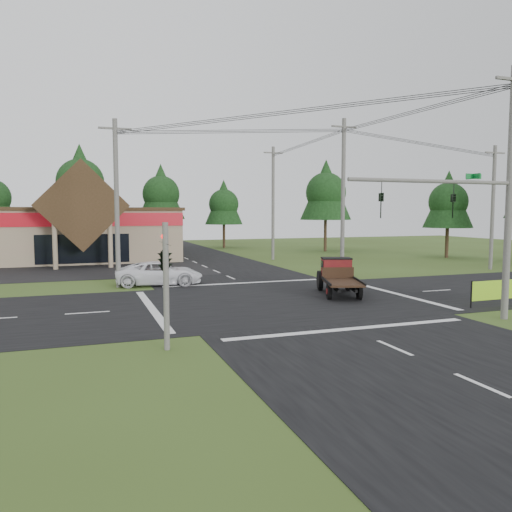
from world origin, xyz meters
name	(u,v)px	position (x,y,z in m)	size (l,w,h in m)	color
ground	(284,301)	(0.00, 0.00, 0.00)	(120.00, 120.00, 0.00)	#384B1A
road_ns	(284,301)	(0.00, 0.00, 0.01)	(12.00, 120.00, 0.02)	black
road_ew	(284,301)	(0.00, 0.00, 0.01)	(120.00, 12.00, 0.02)	black
parking_apron	(31,271)	(-14.00, 19.00, 0.01)	(28.00, 14.00, 0.02)	black
cvs_building	(21,232)	(-15.70, 29.57, 2.78)	(30.40, 18.20, 9.19)	tan
traffic_signal_mast	(478,220)	(5.82, -7.50, 4.43)	(8.12, 0.24, 7.00)	#595651
traffic_signal_corner	(165,248)	(-7.50, -7.32, 3.52)	(0.53, 2.48, 4.40)	#595651
utility_pole_nr	(510,192)	(7.50, -7.50, 5.64)	(2.00, 0.30, 11.00)	#595651
utility_pole_nw	(117,202)	(-8.00, 8.00, 5.39)	(2.00, 0.30, 10.50)	#595651
utility_pole_ne	(343,197)	(8.00, 8.00, 5.89)	(2.00, 0.30, 11.50)	#595651
utility_pole_far	(493,206)	(22.00, 8.00, 5.24)	(2.00, 0.30, 10.20)	#595651
utility_pole_n	(273,202)	(8.00, 22.00, 5.74)	(2.00, 0.30, 11.20)	#595651
tree_row_c	(80,180)	(-10.00, 41.00, 8.72)	(7.28, 7.28, 13.13)	#332316
tree_row_d	(161,192)	(0.00, 42.00, 7.38)	(6.16, 6.16, 11.11)	#332316
tree_row_e	(224,203)	(8.00, 40.00, 6.03)	(5.04, 5.04, 9.09)	#332316
tree_side_ne	(326,191)	(18.00, 30.00, 7.38)	(6.16, 6.16, 11.11)	#332316
tree_side_e_near	(448,200)	(26.00, 18.00, 6.03)	(5.04, 5.04, 9.09)	#332316
antique_flatbed_truck	(339,277)	(3.70, 0.63, 1.06)	(1.93, 5.05, 2.11)	#560C13
roadside_banner	(501,292)	(9.89, -4.99, 0.68)	(4.00, 0.12, 1.37)	#83C219
white_pickup	(160,273)	(-5.40, 8.10, 0.77)	(2.56, 5.56, 1.54)	white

